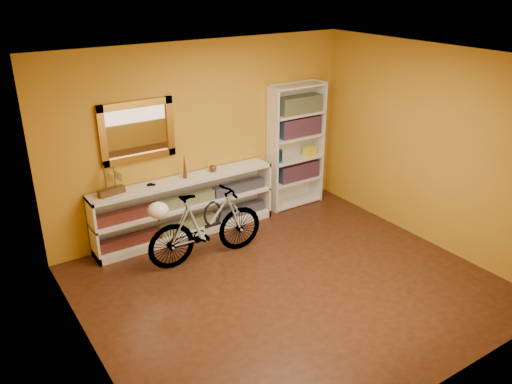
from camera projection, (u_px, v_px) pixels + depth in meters
floor at (289, 286)px, 6.10m from camera, size 4.50×4.00×0.01m
ceiling at (295, 60)px, 5.07m from camera, size 4.50×4.00×0.01m
back_wall at (204, 137)px, 7.13m from camera, size 4.50×0.01×2.60m
left_wall at (81, 238)px, 4.45m from camera, size 0.01×4.00×2.60m
right_wall at (431, 147)px, 6.73m from camera, size 0.01×4.00×2.60m
gilt_mirror at (137, 131)px, 6.52m from camera, size 0.98×0.06×0.78m
wall_socket at (259, 194)px, 7.98m from camera, size 0.09×0.02×0.09m
console_unit at (186, 207)px, 7.12m from camera, size 2.60×0.35×0.85m
cd_row_lower at (188, 224)px, 7.20m from camera, size 2.50×0.13×0.14m
cd_row_upper at (186, 200)px, 7.06m from camera, size 2.50×0.13×0.14m
model_ship at (110, 180)px, 6.37m from camera, size 0.35×0.17×0.40m
toy_car at (151, 186)px, 6.71m from camera, size 0.00×0.00×0.00m
bronze_ornament at (185, 166)px, 6.89m from camera, size 0.06×0.06×0.35m
decorative_orb at (213, 168)px, 7.15m from camera, size 0.10×0.10×0.10m
bookcase at (296, 146)px, 7.88m from camera, size 0.90×0.30×1.90m
book_row_a at (297, 171)px, 8.07m from camera, size 0.70×0.22×0.26m
book_row_b at (299, 126)px, 7.79m from camera, size 0.70×0.22×0.28m
book_row_c at (300, 104)px, 7.66m from camera, size 0.70×0.22×0.25m
travel_mug at (280, 156)px, 7.75m from camera, size 0.08×0.08×0.19m
red_tin at (285, 109)px, 7.57m from camera, size 0.18×0.18×0.17m
yellow_bag at (310, 151)px, 8.02m from camera, size 0.20×0.15×0.15m
bicycle at (206, 225)px, 6.51m from camera, size 0.49×1.61×0.93m
helmet at (158, 210)px, 6.09m from camera, size 0.25×0.24×0.19m
u_lock at (212, 214)px, 6.50m from camera, size 0.25×0.03×0.25m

